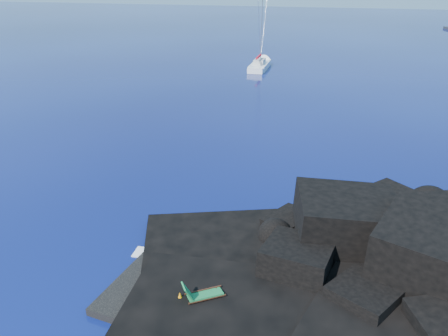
{
  "coord_description": "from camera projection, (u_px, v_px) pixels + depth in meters",
  "views": [
    {
      "loc": [
        9.52,
        -13.97,
        12.98
      ],
      "look_at": [
        2.39,
        9.92,
        2.0
      ],
      "focal_mm": 35.0,
      "sensor_mm": 36.0,
      "label": 1
    }
  ],
  "objects": [
    {
      "name": "marker_cone",
      "position": [
        180.0,
        297.0,
        18.32
      ],
      "size": [
        0.36,
        0.36,
        0.53
      ],
      "primitive_type": "cone",
      "rotation": [
        0.0,
        0.0,
        0.05
      ],
      "color": "orange",
      "rests_on": "beach"
    },
    {
      "name": "beach",
      "position": [
        209.0,
        297.0,
        19.24
      ],
      "size": [
        9.08,
        6.86,
        0.7
      ],
      "primitive_type": "cube",
      "rotation": [
        0.0,
        0.0,
        -0.1
      ],
      "color": "black",
      "rests_on": "ground"
    },
    {
      "name": "sunbather",
      "position": [
        169.0,
        299.0,
        18.37
      ],
      "size": [
        1.79,
        0.51,
        0.24
      ],
      "primitive_type": null,
      "rotation": [
        0.0,
        0.0,
        -0.04
      ],
      "color": "tan",
      "rests_on": "towel"
    },
    {
      "name": "deck_chair",
      "position": [
        205.0,
        290.0,
        18.26
      ],
      "size": [
        1.8,
        1.6,
        1.16
      ],
      "primitive_type": null,
      "rotation": [
        0.0,
        0.0,
        0.63
      ],
      "color": "#186E39",
      "rests_on": "beach"
    },
    {
      "name": "surf_foam",
      "position": [
        245.0,
        244.0,
        23.05
      ],
      "size": [
        10.0,
        8.0,
        0.06
      ],
      "primitive_type": null,
      "color": "white",
      "rests_on": "ground"
    },
    {
      "name": "towel",
      "position": [
        169.0,
        302.0,
        18.42
      ],
      "size": [
        2.04,
        1.03,
        0.05
      ],
      "primitive_type": "cube",
      "rotation": [
        0.0,
        0.0,
        -0.04
      ],
      "color": "white",
      "rests_on": "beach"
    },
    {
      "name": "ground",
      "position": [
        112.0,
        285.0,
        19.98
      ],
      "size": [
        400.0,
        400.0,
        0.0
      ],
      "primitive_type": "plane",
      "color": "#030430",
      "rests_on": "ground"
    },
    {
      "name": "sailboat",
      "position": [
        260.0,
        68.0,
        66.96
      ],
      "size": [
        2.95,
        11.62,
        12.08
      ],
      "primitive_type": null,
      "rotation": [
        0.0,
        0.0,
        0.05
      ],
      "color": "white",
      "rests_on": "ground"
    },
    {
      "name": "headland",
      "position": [
        410.0,
        298.0,
        19.21
      ],
      "size": [
        24.0,
        24.0,
        3.6
      ],
      "primitive_type": null,
      "color": "black",
      "rests_on": "ground"
    }
  ]
}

